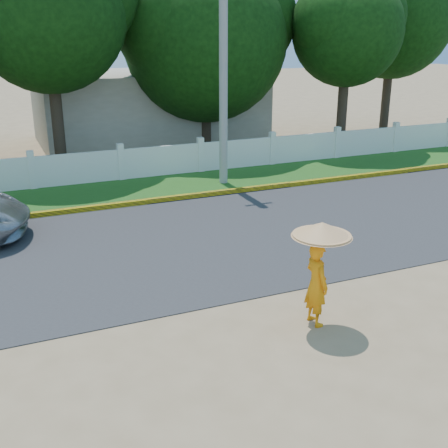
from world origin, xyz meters
name	(u,v)px	position (x,y,z in m)	size (l,w,h in m)	color
ground	(267,324)	(0.00, 0.00, 0.00)	(120.00, 120.00, 0.00)	#9E8460
road	(185,242)	(0.00, 4.50, 0.01)	(60.00, 7.00, 0.02)	#38383A
grass_verge	(132,190)	(0.00, 9.75, 0.01)	(60.00, 3.50, 0.03)	#2D601E
curb	(146,202)	(0.00, 8.05, 0.08)	(40.00, 0.18, 0.16)	yellow
fence	(121,165)	(0.00, 11.20, 0.55)	(40.00, 0.10, 1.10)	silver
building_near	(149,107)	(3.00, 18.00, 1.60)	(10.00, 6.00, 3.20)	#B7AD99
utility_pole	(223,69)	(3.14, 9.37, 3.86)	(0.28, 0.28, 7.71)	gray
monk_with_parasol	(319,259)	(0.84, -0.28, 1.27)	(1.07, 1.07, 1.95)	orange
tree_row	(108,29)	(0.58, 14.54, 5.06)	(34.54, 7.84, 8.44)	#473828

